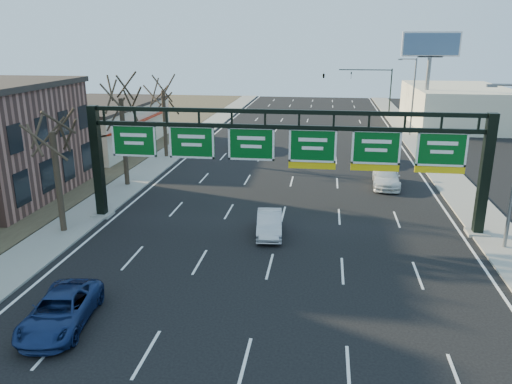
# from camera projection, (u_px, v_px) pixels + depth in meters

# --- Properties ---
(ground) EXTENTS (160.00, 160.00, 0.00)m
(ground) POSITION_uv_depth(u_px,v_px,m) (265.00, 284.00, 23.58)
(ground) COLOR black
(ground) RESTS_ON ground
(sidewalk_left) EXTENTS (3.00, 120.00, 0.12)m
(sidewalk_left) POSITION_uv_depth(u_px,v_px,m) (149.00, 169.00, 44.18)
(sidewalk_left) COLOR gray
(sidewalk_left) RESTS_ON ground
(sidewalk_right) EXTENTS (3.00, 120.00, 0.12)m
(sidewalk_right) POSITION_uv_depth(u_px,v_px,m) (450.00, 180.00, 40.80)
(sidewalk_right) COLOR gray
(sidewalk_right) RESTS_ON ground
(dirt_strip_left) EXTENTS (21.00, 120.00, 0.06)m
(dirt_strip_left) POSITION_uv_depth(u_px,v_px,m) (22.00, 165.00, 45.81)
(dirt_strip_left) COLOR #473D2B
(dirt_strip_left) RESTS_ON ground
(lane_markings) EXTENTS (21.60, 120.00, 0.01)m
(lane_markings) POSITION_uv_depth(u_px,v_px,m) (293.00, 175.00, 42.51)
(lane_markings) COLOR white
(lane_markings) RESTS_ON ground
(sign_gantry) EXTENTS (24.60, 1.20, 7.20)m
(sign_gantry) POSITION_uv_depth(u_px,v_px,m) (284.00, 152.00, 29.77)
(sign_gantry) COLOR black
(sign_gantry) RESTS_ON ground
(cream_strip) EXTENTS (10.90, 18.40, 4.70)m
(cream_strip) POSITION_uv_depth(u_px,v_px,m) (98.00, 125.00, 53.17)
(cream_strip) COLOR beige
(cream_strip) RESTS_ON ground
(building_right_distant) EXTENTS (12.00, 20.00, 5.00)m
(building_right_distant) POSITION_uv_depth(u_px,v_px,m) (456.00, 105.00, 67.53)
(building_right_distant) COLOR beige
(building_right_distant) RESTS_ON ground
(tree_gantry) EXTENTS (3.60, 3.60, 8.48)m
(tree_gantry) POSITION_uv_depth(u_px,v_px,m) (50.00, 114.00, 27.91)
(tree_gantry) COLOR #2E2319
(tree_gantry) RESTS_ON sidewalk_left
(tree_mid) EXTENTS (3.60, 3.60, 9.24)m
(tree_mid) POSITION_uv_depth(u_px,v_px,m) (120.00, 85.00, 37.16)
(tree_mid) COLOR #2E2319
(tree_mid) RESTS_ON sidewalk_left
(tree_far) EXTENTS (3.60, 3.60, 8.86)m
(tree_far) POSITION_uv_depth(u_px,v_px,m) (162.00, 79.00, 46.73)
(tree_far) COLOR #2E2319
(tree_far) RESTS_ON sidewalk_left
(streetlight_far) EXTENTS (2.15, 0.22, 9.00)m
(streetlight_far) POSITION_uv_depth(u_px,v_px,m) (412.00, 93.00, 58.30)
(streetlight_far) COLOR slate
(streetlight_far) RESTS_ON sidewalk_right
(billboard_right) EXTENTS (7.00, 0.50, 12.00)m
(billboard_right) POSITION_uv_depth(u_px,v_px,m) (430.00, 56.00, 61.51)
(billboard_right) COLOR slate
(billboard_right) RESTS_ON ground
(traffic_signal_mast) EXTENTS (10.16, 0.54, 7.00)m
(traffic_signal_mast) POSITION_uv_depth(u_px,v_px,m) (349.00, 79.00, 73.27)
(traffic_signal_mast) COLOR black
(traffic_signal_mast) RESTS_ON ground
(car_blue_suv) EXTENTS (2.80, 5.08, 1.35)m
(car_blue_suv) POSITION_uv_depth(u_px,v_px,m) (60.00, 311.00, 20.00)
(car_blue_suv) COLOR navy
(car_blue_suv) RESTS_ON ground
(car_silver_sedan) EXTENTS (1.85, 4.26, 1.36)m
(car_silver_sedan) POSITION_uv_depth(u_px,v_px,m) (269.00, 223.00, 29.45)
(car_silver_sedan) COLOR #B0B0B5
(car_silver_sedan) RESTS_ON ground
(car_white_wagon) EXTENTS (2.35, 5.14, 1.46)m
(car_white_wagon) POSITION_uv_depth(u_px,v_px,m) (386.00, 177.00, 39.19)
(car_white_wagon) COLOR white
(car_white_wagon) RESTS_ON ground
(car_grey_far) EXTENTS (2.68, 4.87, 1.57)m
(car_grey_far) POSITION_uv_depth(u_px,v_px,m) (373.00, 154.00, 46.66)
(car_grey_far) COLOR #3B3E40
(car_grey_far) RESTS_ON ground
(car_silver_distant) EXTENTS (2.74, 5.35, 1.68)m
(car_silver_distant) POSITION_uv_depth(u_px,v_px,m) (246.00, 141.00, 52.19)
(car_silver_distant) COLOR #BDBCC2
(car_silver_distant) RESTS_ON ground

